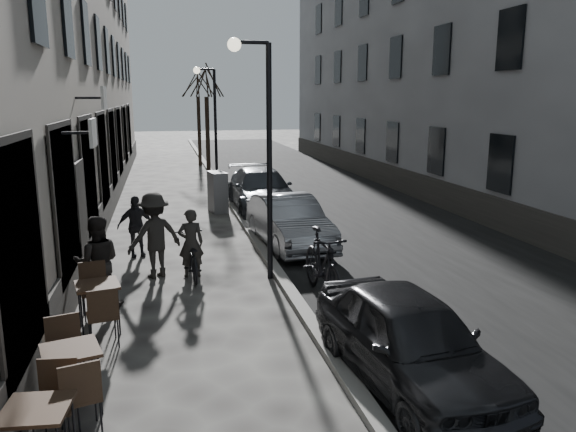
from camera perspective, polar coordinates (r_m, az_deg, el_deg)
name	(u,v)px	position (r m, az deg, el deg)	size (l,w,h in m)	color
road	(317,195)	(22.82, 2.97, 2.15)	(7.30, 60.00, 0.00)	black
kerb	(227,197)	(22.12, -6.18, 1.93)	(0.25, 60.00, 0.12)	gray
streetlamp_near	(261,134)	(11.84, -2.75, 8.30)	(0.90, 0.28, 5.09)	black
streetlamp_far	(211,115)	(23.74, -7.82, 10.12)	(0.90, 0.28, 5.09)	black
tree_near	(206,80)	(26.73, -8.33, 13.54)	(2.40, 2.40, 5.70)	black
tree_far	(198,83)	(32.72, -9.17, 13.23)	(2.40, 2.40, 5.70)	black
bistro_set_b	(72,373)	(7.87, -21.08, -14.64)	(0.89, 1.74, 0.99)	black
bistro_set_c	(98,302)	(10.15, -18.71, -8.29)	(0.82, 1.76, 1.01)	black
utility_cabinet	(218,192)	(19.51, -7.15, 2.44)	(0.51, 0.93, 1.39)	slate
bicycle	(191,256)	(12.64, -9.80, -4.02)	(0.63, 1.79, 0.94)	black
cyclist_rider	(191,243)	(12.56, -9.84, -2.71)	(0.56, 0.37, 1.54)	#282623
pedestrian_near	(97,262)	(11.15, -18.79, -4.47)	(0.86, 0.67, 1.78)	black
pedestrian_mid	(155,235)	(12.66, -13.39, -1.92)	(1.22, 0.70, 1.90)	black
pedestrian_far	(136,226)	(14.45, -15.22, -1.02)	(0.90, 0.37, 1.54)	black
car_near	(409,340)	(8.07, 12.24, -12.17)	(1.57, 3.90, 1.33)	black
car_mid	(289,222)	(14.90, 0.11, -0.57)	(1.42, 4.08, 1.34)	gray
car_far	(261,190)	(19.72, -2.74, 2.66)	(1.99, 4.90, 1.42)	#32353B
moped	(322,264)	(11.14, 3.50, -4.94)	(0.64, 2.27, 1.36)	black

